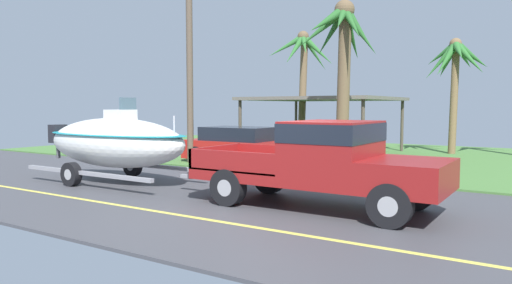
# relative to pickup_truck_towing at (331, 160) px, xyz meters

# --- Properties ---
(ground) EXTENTS (36.00, 22.00, 0.11)m
(ground) POSITION_rel_pickup_truck_towing_xyz_m (-1.10, 8.06, -1.03)
(ground) COLOR #424247
(pickup_truck_towing) EXTENTS (5.58, 2.02, 1.84)m
(pickup_truck_towing) POSITION_rel_pickup_truck_towing_xyz_m (0.00, 0.00, 0.00)
(pickup_truck_towing) COLOR maroon
(pickup_truck_towing) RESTS_ON ground
(boat_on_trailer) EXTENTS (6.14, 2.41, 2.38)m
(boat_on_trailer) POSITION_rel_pickup_truck_towing_xyz_m (-6.57, 0.00, 0.11)
(boat_on_trailer) COLOR gray
(boat_on_trailer) RESTS_ON ground
(parked_sedan_near) EXTENTS (4.52, 1.82, 1.38)m
(parked_sedan_near) POSITION_rel_pickup_truck_towing_xyz_m (-5.92, 5.39, -0.35)
(parked_sedan_near) COLOR #B21E19
(parked_sedan_near) RESTS_ON ground
(carport_awning) EXTENTS (6.10, 5.73, 2.55)m
(carport_awning) POSITION_rel_pickup_truck_towing_xyz_m (-5.09, 10.75, 1.41)
(carport_awning) COLOR #4C4238
(carport_awning) RESTS_ON ground
(palm_tree_near_left) EXTENTS (2.64, 2.87, 5.79)m
(palm_tree_near_left) POSITION_rel_pickup_truck_towing_xyz_m (-2.45, 6.52, 3.23)
(palm_tree_near_left) COLOR brown
(palm_tree_near_left) RESTS_ON ground
(palm_tree_near_right) EXTENTS (3.35, 2.98, 6.04)m
(palm_tree_near_right) POSITION_rel_pickup_truck_towing_xyz_m (-7.38, 13.11, 3.41)
(palm_tree_near_right) COLOR brown
(palm_tree_near_right) RESTS_ON ground
(palm_tree_far_left) EXTENTS (2.73, 3.16, 5.15)m
(palm_tree_far_left) POSITION_rel_pickup_truck_towing_xyz_m (0.01, 13.44, 2.98)
(palm_tree_far_left) COLOR brown
(palm_tree_far_left) RESTS_ON ground
(utility_pole) EXTENTS (0.24, 1.80, 8.36)m
(utility_pole) POSITION_rel_pickup_truck_towing_xyz_m (-7.62, 4.48, 3.31)
(utility_pole) COLOR brown
(utility_pole) RESTS_ON ground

